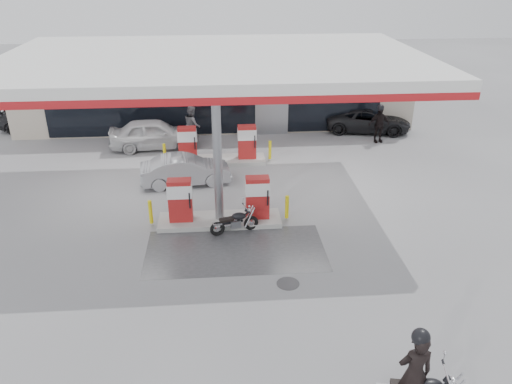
% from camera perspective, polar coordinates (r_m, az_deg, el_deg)
% --- Properties ---
extents(ground, '(90.00, 90.00, 0.00)m').
position_cam_1_polar(ground, '(16.89, -4.05, -6.75)').
color(ground, gray).
rests_on(ground, ground).
extents(wet_patch, '(6.00, 3.00, 0.00)m').
position_cam_1_polar(wet_patch, '(16.89, -2.34, -6.69)').
color(wet_patch, '#4C4C4F').
rests_on(wet_patch, ground).
extents(drain_cover, '(0.70, 0.70, 0.01)m').
position_cam_1_polar(drain_cover, '(15.35, 3.68, -10.40)').
color(drain_cover, '#38383A').
rests_on(drain_cover, ground).
extents(store_building, '(22.00, 8.22, 4.00)m').
position_cam_1_polar(store_building, '(31.03, -4.64, 12.39)').
color(store_building, '#B4A997').
rests_on(store_building, ground).
extents(canopy, '(16.00, 10.02, 5.51)m').
position_cam_1_polar(canopy, '(19.65, -4.77, 14.49)').
color(canopy, silver).
rests_on(canopy, ground).
extents(pump_island_near, '(5.14, 1.30, 1.78)m').
position_cam_1_polar(pump_island_near, '(18.28, -4.22, -1.53)').
color(pump_island_near, '#9E9E99').
rests_on(pump_island_near, ground).
extents(pump_island_far, '(5.14, 1.30, 1.78)m').
position_cam_1_polar(pump_island_far, '(23.78, -4.41, 5.03)').
color(pump_island_far, '#9E9E99').
rests_on(pump_island_far, ground).
extents(biker_main, '(0.75, 0.49, 2.06)m').
position_cam_1_polar(biker_main, '(11.64, 17.64, -19.16)').
color(biker_main, black).
rests_on(biker_main, ground).
extents(parked_motorcycle, '(1.77, 0.76, 0.93)m').
position_cam_1_polar(parked_motorcycle, '(17.73, -2.40, -3.48)').
color(parked_motorcycle, black).
rests_on(parked_motorcycle, ground).
extents(sedan_white, '(4.62, 2.17, 1.53)m').
position_cam_1_polar(sedan_white, '(26.04, -11.56, 6.54)').
color(sedan_white, '#BABABC').
rests_on(sedan_white, ground).
extents(attendant, '(0.97, 1.13, 2.01)m').
position_cam_1_polar(attendant, '(26.37, -7.28, 7.64)').
color(attendant, slate).
rests_on(attendant, ground).
extents(hatchback_silver, '(3.98, 1.80, 1.27)m').
position_cam_1_polar(hatchback_silver, '(21.63, -8.04, 2.49)').
color(hatchback_silver, gray).
rests_on(hatchback_silver, ground).
extents(parked_car_left, '(4.72, 2.32, 1.32)m').
position_cam_1_polar(parked_car_left, '(30.76, -23.47, 7.66)').
color(parked_car_left, black).
rests_on(parked_car_left, ground).
extents(parked_car_right, '(4.97, 3.00, 1.29)m').
position_cam_1_polar(parked_car_right, '(28.84, 12.68, 8.03)').
color(parked_car_right, black).
rests_on(parked_car_right, ground).
extents(biker_walking, '(1.16, 0.58, 1.91)m').
position_cam_1_polar(biker_walking, '(27.12, 13.87, 7.49)').
color(biker_walking, black).
rests_on(biker_walking, ground).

